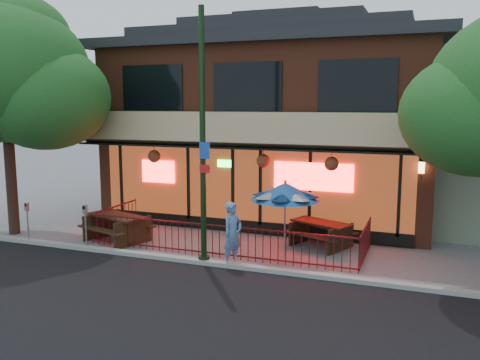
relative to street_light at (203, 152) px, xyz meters
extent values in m
plane|color=gray|center=(0.00, 0.40, -3.15)|extent=(80.00, 80.00, 0.00)
cube|color=black|center=(0.00, -5.60, -3.15)|extent=(80.00, 11.00, 0.00)
cube|color=#999993|center=(0.00, -0.10, -3.09)|extent=(80.00, 0.25, 0.12)
cube|color=brown|center=(0.00, 7.60, 0.10)|extent=(12.00, 8.00, 6.50)
cube|color=#59230F|center=(0.00, 3.58, -1.50)|extent=(11.00, 0.06, 2.60)
cube|color=#FF0C0C|center=(2.30, 3.50, -1.05)|extent=(2.60, 0.04, 0.90)
cube|color=#FF0C0C|center=(-3.40, 3.50, -1.15)|extent=(1.30, 0.04, 0.80)
cube|color=tan|center=(0.00, 3.10, 0.40)|extent=(12.20, 1.33, 1.26)
cube|color=black|center=(-3.60, 3.58, 1.85)|extent=(2.40, 0.06, 1.60)
cube|color=black|center=(0.00, 3.58, 1.85)|extent=(2.40, 0.06, 1.60)
cube|color=black|center=(3.60, 3.58, 1.85)|extent=(2.40, 0.06, 1.60)
cube|color=black|center=(0.00, 3.55, -2.90)|extent=(11.00, 0.12, 0.40)
cube|color=#FFC672|center=(5.60, 3.42, -0.60)|extent=(0.18, 0.18, 0.32)
cube|color=#4B1014|center=(0.00, 0.60, -2.20)|extent=(8.40, 0.04, 0.04)
cube|color=#4B1014|center=(0.00, 0.60, -3.03)|extent=(8.40, 0.04, 0.04)
cube|color=#4B1014|center=(-4.20, 1.90, -2.20)|extent=(0.04, 2.60, 0.04)
cube|color=#4B1014|center=(4.20, 1.90, -2.20)|extent=(0.04, 2.60, 0.04)
cylinder|color=#4B1014|center=(0.00, 0.60, -2.65)|extent=(0.02, 0.02, 1.00)
cylinder|color=black|center=(0.00, 0.00, 0.35)|extent=(0.16, 0.16, 7.00)
cylinder|color=black|center=(0.00, 0.00, -3.05)|extent=(0.32, 0.32, 0.20)
cube|color=#194CB2|center=(0.12, -0.15, 0.05)|extent=(0.30, 0.02, 0.45)
cube|color=red|center=(0.12, -0.15, -0.45)|extent=(0.30, 0.02, 0.22)
cylinder|color=#37231B|center=(-7.50, 0.70, -0.59)|extent=(0.36, 0.36, 5.12)
ellipsoid|color=#1B4C19|center=(-7.50, 0.70, 2.29)|extent=(5.60, 5.60, 4.59)
ellipsoid|color=#1B4C19|center=(-7.30, 1.10, 3.41)|extent=(3.64, 3.64, 2.98)
cube|color=#352413|center=(-4.36, 1.35, -2.73)|extent=(0.52, 1.43, 0.84)
cube|color=#352413|center=(-2.84, 0.86, -2.73)|extent=(0.52, 1.43, 0.84)
cube|color=#352413|center=(-3.60, 1.10, -2.30)|extent=(2.22, 1.44, 0.07)
cube|color=#352413|center=(-3.79, 0.51, -2.65)|extent=(2.05, 0.93, 0.06)
cube|color=#352413|center=(-3.41, 1.70, -2.65)|extent=(2.05, 0.93, 0.06)
cube|color=black|center=(2.08, 3.09, -2.77)|extent=(0.58, 1.26, 0.76)
cube|color=black|center=(3.41, 2.52, -2.77)|extent=(0.58, 1.26, 0.76)
cube|color=black|center=(2.74, 2.80, -2.38)|extent=(2.02, 1.44, 0.06)
cube|color=black|center=(2.52, 2.28, -2.69)|extent=(1.82, 1.00, 0.05)
cube|color=black|center=(2.97, 3.33, -2.69)|extent=(1.82, 1.00, 0.05)
cylinder|color=gray|center=(1.96, 1.37, -2.10)|extent=(0.05, 0.05, 2.09)
cone|color=navy|center=(1.96, 1.37, -1.20)|extent=(2.00, 1.99, 0.52)
sphere|color=gray|center=(1.96, 1.37, -0.92)|extent=(0.09, 0.10, 0.09)
imported|color=#587BB0|center=(0.85, 0.05, -2.25)|extent=(0.65, 0.77, 1.80)
cylinder|color=gray|center=(-3.92, -0.08, -2.58)|extent=(0.05, 0.05, 1.14)
cube|color=gray|center=(-3.92, -0.08, -1.88)|extent=(0.14, 0.13, 0.29)
cube|color=black|center=(-3.92, -0.13, -1.82)|extent=(0.08, 0.02, 0.10)
cylinder|color=#9B9EA4|center=(-6.16, -0.08, -2.61)|extent=(0.05, 0.05, 1.07)
cube|color=#9B9EA4|center=(-6.16, -0.08, -1.96)|extent=(0.13, 0.11, 0.27)
cube|color=black|center=(-6.16, -0.13, -1.90)|extent=(0.08, 0.01, 0.10)
camera|label=1|loc=(5.77, -12.56, 1.32)|focal=38.00mm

